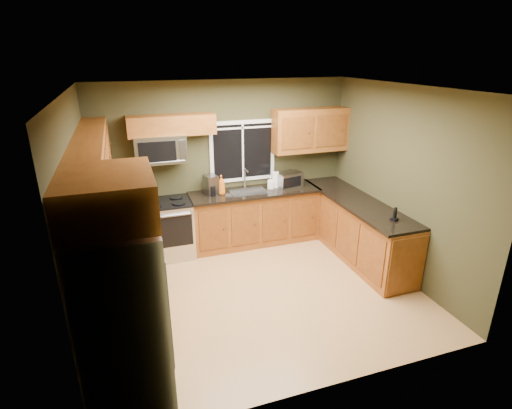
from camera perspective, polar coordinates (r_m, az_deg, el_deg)
floor at (r=5.64m, az=0.67°, el=-12.26°), size 4.20×4.20×0.00m
ceiling at (r=4.74m, az=0.81°, el=16.21°), size 4.20×4.20×0.00m
back_wall at (r=6.68m, az=-4.42°, el=5.77°), size 4.20×0.00×4.20m
front_wall at (r=3.54m, az=10.56°, el=-8.87°), size 4.20×0.00×4.20m
left_wall at (r=4.81m, az=-23.60°, el=-2.11°), size 0.00×3.60×3.60m
right_wall at (r=6.03m, az=19.94°, el=2.88°), size 0.00×3.60×3.60m
window at (r=6.69m, az=-1.92°, el=7.64°), size 1.12×0.03×1.02m
base_cabinets_left at (r=5.60m, az=-18.90°, el=-8.46°), size 0.60×2.65×0.90m
countertop_left at (r=5.39m, az=-19.21°, el=-4.06°), size 0.65×2.65×0.04m
base_cabinets_back at (r=6.81m, az=-0.19°, el=-1.88°), size 2.17×0.60×0.90m
countertop_back at (r=6.62m, az=-0.13°, el=1.80°), size 2.17×0.65×0.04m
base_cabinets_peninsula at (r=6.58m, az=14.06°, el=-3.39°), size 0.60×2.52×0.90m
countertop_peninsula at (r=6.40m, az=14.20°, el=0.45°), size 0.65×2.50×0.04m
upper_cabinets_left at (r=5.09m, az=-22.26°, el=5.39°), size 0.33×2.65×0.72m
upper_cabinets_back_left at (r=6.22m, az=-11.96°, el=11.05°), size 1.30×0.33×0.30m
upper_cabinets_back_right at (r=6.91m, az=7.74°, el=10.49°), size 1.30×0.33×0.72m
upper_cabinet_over_fridge at (r=3.33m, az=-20.51°, el=1.02°), size 0.72×0.90×0.38m
refrigerator at (r=3.84m, az=-18.32°, el=-15.02°), size 0.74×0.90×1.80m
range at (r=6.50m, az=-12.47°, el=-3.38°), size 0.76×0.69×0.94m
microwave at (r=6.23m, az=-13.52°, el=7.75°), size 0.76×0.41×0.42m
sink at (r=6.59m, az=-1.12°, el=2.00°), size 0.60×0.42×0.36m
toaster_oven at (r=6.80m, az=4.65°, el=3.58°), size 0.47×0.40×0.26m
coffee_maker at (r=6.45m, az=-6.45°, el=2.70°), size 0.24×0.29×0.31m
kettle at (r=6.57m, az=-5.94°, el=2.77°), size 0.15×0.15×0.25m
paper_towel_roll at (r=6.76m, az=2.79°, el=3.55°), size 0.15×0.15×0.30m
soap_bottle_a at (r=6.44m, az=-4.98°, el=2.83°), size 0.15×0.16×0.32m
soap_bottle_b at (r=6.70m, az=2.09°, el=3.15°), size 0.12×0.12×0.21m
cordless_phone at (r=5.75m, az=19.19°, el=-1.63°), size 0.10×0.10×0.19m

